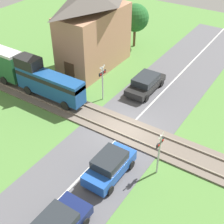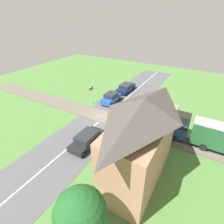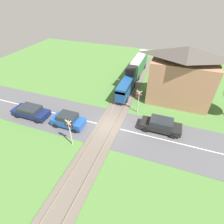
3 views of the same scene
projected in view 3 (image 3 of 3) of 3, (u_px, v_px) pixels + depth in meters
ground_plane at (108, 126)px, 20.22m from camera, size 60.00×60.00×0.00m
road_surface at (108, 126)px, 20.22m from camera, size 48.00×6.40×0.02m
track_bed at (108, 126)px, 20.18m from camera, size 2.80×48.00×0.24m
train at (134, 72)px, 27.88m from camera, size 1.58×14.75×3.18m
car_near_crossing at (68, 120)px, 19.82m from camera, size 3.80×1.87×1.62m
car_far_side at (161, 125)px, 19.29m from camera, size 4.43×1.99×1.45m
car_behind_queue at (31, 111)px, 21.32m from camera, size 4.55×2.04×1.36m
crossing_signal_west_approach at (70, 129)px, 16.80m from camera, size 0.90×0.18×3.21m
crossing_signal_east_approach at (139, 99)px, 21.17m from camera, size 0.90×0.18×3.21m
station_building at (181, 78)px, 21.95m from camera, size 8.42×3.84×7.61m
pedestrian_by_station at (137, 93)px, 24.72m from camera, size 0.40×0.40×1.60m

